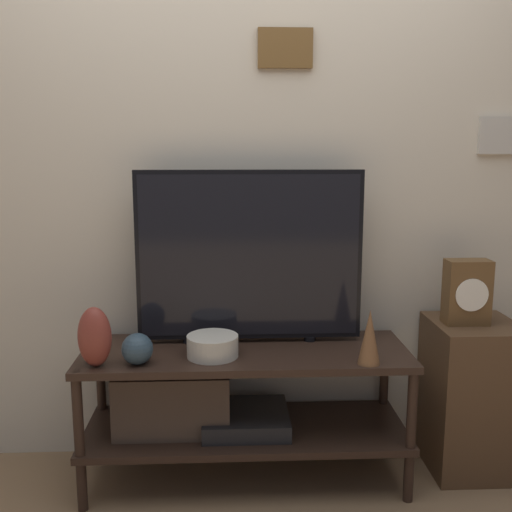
{
  "coord_description": "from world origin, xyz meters",
  "views": [
    {
      "loc": [
        -0.07,
        -2.09,
        1.41
      ],
      "look_at": [
        0.04,
        0.28,
        0.97
      ],
      "focal_mm": 42.0,
      "sensor_mm": 36.0,
      "label": 1
    }
  ],
  "objects": [
    {
      "name": "wall_back",
      "position": [
        0.0,
        0.56,
        1.35
      ],
      "size": [
        6.4,
        0.08,
        2.7
      ],
      "color": "beige",
      "rests_on": "ground_plane"
    },
    {
      "name": "media_console",
      "position": [
        -0.12,
        0.28,
        0.36
      ],
      "size": [
        1.35,
        0.47,
        0.57
      ],
      "color": "black",
      "rests_on": "ground_plane"
    },
    {
      "name": "television",
      "position": [
        0.02,
        0.38,
        0.95
      ],
      "size": [
        0.95,
        0.05,
        0.74
      ],
      "color": "black",
      "rests_on": "media_console"
    },
    {
      "name": "vase_round_glass",
      "position": [
        -0.42,
        0.13,
        0.64
      ],
      "size": [
        0.12,
        0.12,
        0.12
      ],
      "color": "#2D4251",
      "rests_on": "media_console"
    },
    {
      "name": "vase_wide_bowl",
      "position": [
        -0.13,
        0.21,
        0.62
      ],
      "size": [
        0.21,
        0.21,
        0.09
      ],
      "color": "beige",
      "rests_on": "media_console"
    },
    {
      "name": "vase_slim_bronze",
      "position": [
        0.47,
        0.09,
        0.68
      ],
      "size": [
        0.09,
        0.09,
        0.22
      ],
      "color": "brown",
      "rests_on": "media_console"
    },
    {
      "name": "vase_urn_stoneware",
      "position": [
        -0.58,
        0.12,
        0.69
      ],
      "size": [
        0.13,
        0.11,
        0.23
      ],
      "color": "brown",
      "rests_on": "media_console"
    },
    {
      "name": "side_table",
      "position": [
        0.99,
        0.32,
        0.33
      ],
      "size": [
        0.36,
        0.38,
        0.66
      ],
      "color": "#513823",
      "rests_on": "ground_plane"
    },
    {
      "name": "mantel_clock",
      "position": [
        0.94,
        0.31,
        0.8
      ],
      "size": [
        0.18,
        0.11,
        0.28
      ],
      "color": "brown",
      "rests_on": "side_table"
    }
  ]
}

